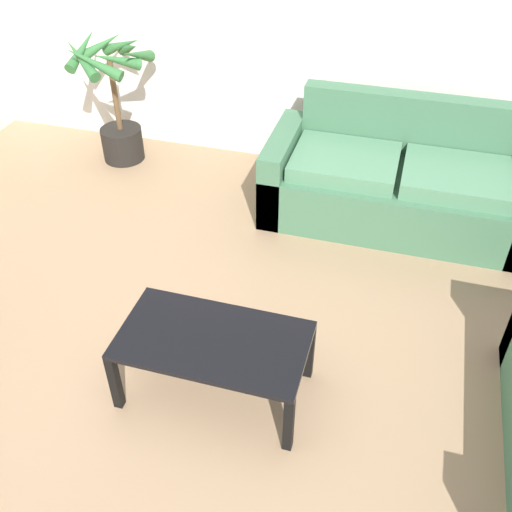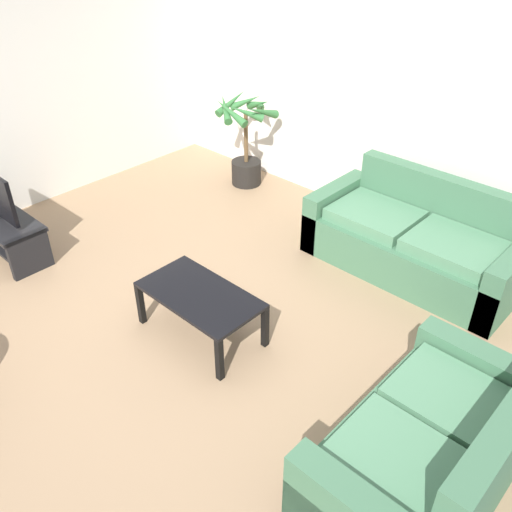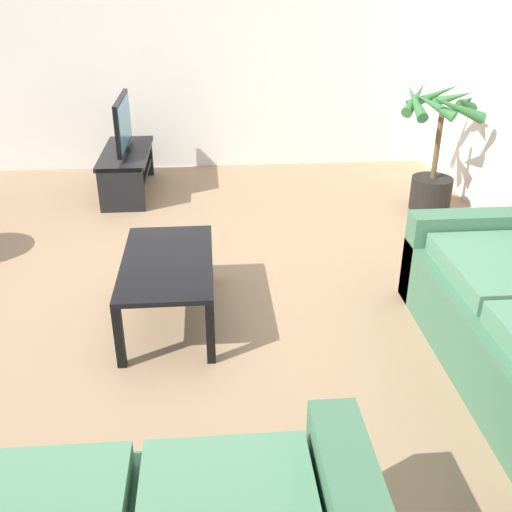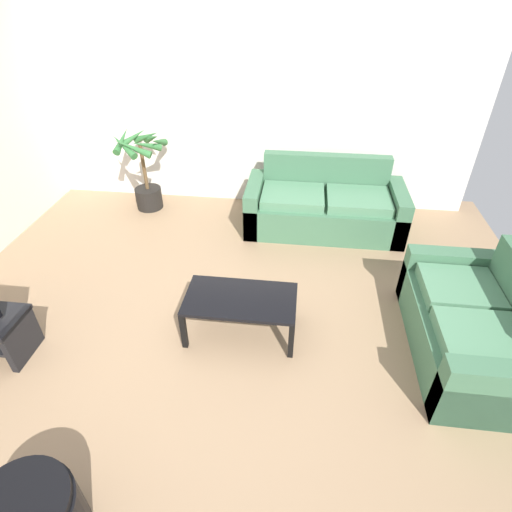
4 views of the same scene
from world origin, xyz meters
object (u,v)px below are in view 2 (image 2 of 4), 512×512
couch_main (414,243)px  couch_loveseat (429,454)px  coffee_table (200,299)px  potted_palm (245,144)px  tv_stand (3,229)px

couch_main → couch_loveseat: size_ratio=1.26×
couch_main → coffee_table: 2.21m
potted_palm → couch_loveseat: bearing=-31.5°
couch_loveseat → tv_stand: couch_loveseat is taller
couch_loveseat → coffee_table: couch_loveseat is taller
couch_main → tv_stand: 4.11m
tv_stand → potted_palm: size_ratio=0.96×
couch_main → couch_loveseat: bearing=-58.4°
couch_loveseat → tv_stand: (-4.47, -0.52, -0.02)m
couch_loveseat → coffee_table: 2.07m
couch_main → tv_stand: bearing=-141.1°
couch_loveseat → potted_palm: size_ratio=1.41×
couch_main → potted_palm: bearing=174.2°
tv_stand → potted_palm: bearing=76.4°
couch_loveseat → potted_palm: 4.44m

